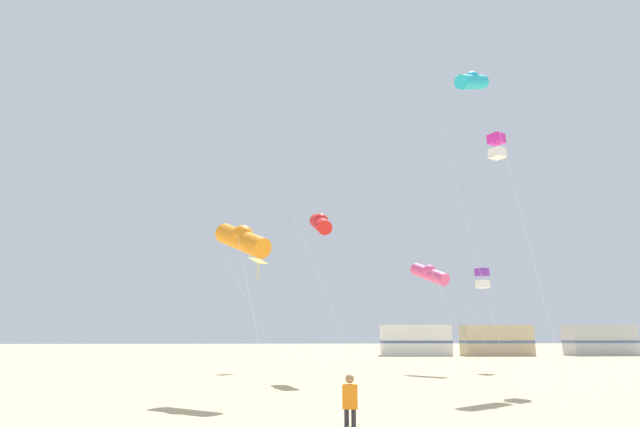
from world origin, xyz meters
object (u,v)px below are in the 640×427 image
at_px(kite_tube_cyan, 472,81).
at_px(rv_van_silver, 600,340).
at_px(rv_van_white, 415,340).
at_px(kite_diamond_gold, 258,265).
at_px(kite_tube_rainbow, 430,273).
at_px(kite_box_magenta, 497,147).
at_px(kite_flyer_standing, 350,399).
at_px(rv_van_tan, 496,340).
at_px(kite_tube_orange, 242,239).
at_px(kite_tube_scarlet, 321,223).
at_px(kite_box_violet, 482,278).

xyz_separation_m(kite_tube_cyan, rv_van_silver, (20.86, 27.06, -12.61)).
relative_size(rv_van_white, rv_van_silver, 1.00).
height_order(kite_diamond_gold, kite_tube_rainbow, kite_diamond_gold).
xyz_separation_m(kite_box_magenta, rv_van_silver, (20.14, 27.69, -9.05)).
height_order(kite_flyer_standing, kite_diamond_gold, kite_diamond_gold).
bearing_deg(rv_van_tan, kite_tube_orange, -125.23).
bearing_deg(kite_tube_rainbow, kite_tube_cyan, -80.81).
relative_size(kite_tube_orange, kite_tube_scarlet, 0.74).
bearing_deg(kite_tube_scarlet, rv_van_tan, 53.99).
bearing_deg(kite_diamond_gold, kite_box_magenta, -37.58).
bearing_deg(rv_van_tan, kite_tube_cyan, -113.67).
height_order(kite_tube_orange, kite_box_magenta, kite_box_magenta).
xyz_separation_m(kite_box_violet, rv_van_white, (0.65, 20.14, -3.77)).
bearing_deg(kite_flyer_standing, kite_box_violet, -112.46).
height_order(kite_flyer_standing, kite_tube_cyan, kite_tube_cyan).
bearing_deg(kite_box_violet, kite_diamond_gold, 175.11).
distance_m(kite_tube_orange, rv_van_white, 35.25).
bearing_deg(kite_tube_orange, kite_flyer_standing, -61.44).
xyz_separation_m(rv_van_tan, rv_van_silver, (10.18, 0.27, 0.00)).
bearing_deg(kite_box_magenta, rv_van_tan, 70.04).
bearing_deg(kite_tube_scarlet, kite_tube_orange, -112.86).
bearing_deg(kite_tube_rainbow, kite_box_violet, 17.96).
bearing_deg(kite_box_violet, rv_van_tan, 67.37).
xyz_separation_m(kite_box_violet, kite_box_magenta, (-1.70, -7.62, 5.28)).
distance_m(kite_flyer_standing, rv_van_tan, 41.68).
xyz_separation_m(kite_tube_rainbow, kite_box_violet, (3.38, 1.10, -0.15)).
height_order(kite_tube_rainbow, kite_box_magenta, kite_box_magenta).
bearing_deg(kite_tube_scarlet, kite_box_violet, 26.78).
bearing_deg(kite_tube_rainbow, rv_van_white, 79.25).
distance_m(kite_tube_scarlet, rv_van_silver, 38.07).
xyz_separation_m(kite_tube_cyan, kite_box_magenta, (0.72, -0.63, -3.56)).
relative_size(kite_tube_scarlet, kite_box_magenta, 0.73).
bearing_deg(kite_tube_orange, rv_van_white, 67.46).
bearing_deg(kite_tube_cyan, kite_tube_rainbow, 99.19).
bearing_deg(kite_box_magenta, kite_tube_scarlet, 161.14).
distance_m(kite_tube_rainbow, kite_box_violet, 3.56).
bearing_deg(kite_box_violet, kite_flyer_standing, -118.78).
bearing_deg(kite_diamond_gold, kite_tube_scarlet, -60.76).
xyz_separation_m(kite_box_violet, rv_van_tan, (8.25, 19.80, -3.77)).
distance_m(rv_van_white, rv_van_silver, 17.78).
distance_m(kite_diamond_gold, kite_tube_orange, 13.38).
relative_size(kite_tube_orange, kite_box_violet, 1.03).
relative_size(kite_flyer_standing, kite_tube_cyan, 0.08).
height_order(kite_tube_cyan, rv_van_silver, kite_tube_cyan).
relative_size(kite_diamond_gold, rv_van_silver, 0.98).
relative_size(kite_tube_rainbow, rv_van_white, 0.92).
relative_size(kite_flyer_standing, kite_tube_scarlet, 0.14).
distance_m(kite_tube_scarlet, kite_box_magenta, 9.00).
relative_size(kite_flyer_standing, kite_box_magenta, 0.11).
bearing_deg(kite_tube_rainbow, kite_diamond_gold, 167.11).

